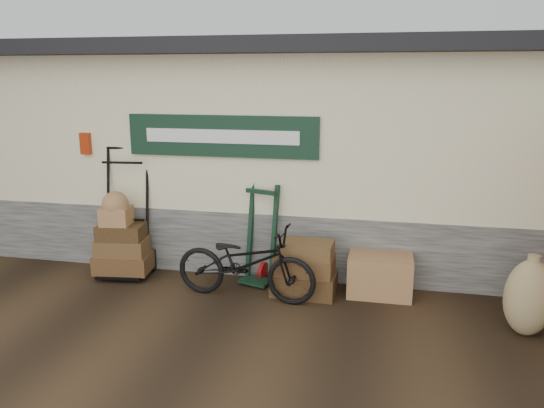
# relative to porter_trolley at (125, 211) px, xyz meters

# --- Properties ---
(ground) EXTENTS (80.00, 80.00, 0.00)m
(ground) POSITION_rel_porter_trolley_xyz_m (1.67, -0.80, -0.90)
(ground) COLOR black
(ground) RESTS_ON ground
(station_building) EXTENTS (14.40, 4.10, 3.20)m
(station_building) POSITION_rel_porter_trolley_xyz_m (1.67, 1.94, 0.71)
(station_building) COLOR #4C4C47
(station_building) RESTS_ON ground
(porter_trolley) EXTENTS (0.98, 0.78, 1.80)m
(porter_trolley) POSITION_rel_porter_trolley_xyz_m (0.00, 0.00, 0.00)
(porter_trolley) COLOR black
(porter_trolley) RESTS_ON ground
(green_barrow) EXTENTS (0.58, 0.53, 1.33)m
(green_barrow) POSITION_rel_porter_trolley_xyz_m (1.92, 0.05, -0.24)
(green_barrow) COLOR black
(green_barrow) RESTS_ON ground
(suitcase_stack) EXTENTS (0.82, 0.54, 0.71)m
(suitcase_stack) POSITION_rel_porter_trolley_xyz_m (2.57, -0.25, -0.54)
(suitcase_stack) COLOR #372511
(suitcase_stack) RESTS_ON ground
(wicker_hamper) EXTENTS (0.80, 0.52, 0.52)m
(wicker_hamper) POSITION_rel_porter_trolley_xyz_m (3.51, -0.08, -0.64)
(wicker_hamper) COLOR #8E5E38
(wicker_hamper) RESTS_ON ground
(bicycle) EXTENTS (0.78, 1.86, 1.05)m
(bicycle) POSITION_rel_porter_trolley_xyz_m (1.87, -0.55, -0.37)
(bicycle) COLOR black
(bicycle) RESTS_ON ground
(burlap_sack_left) EXTENTS (0.61, 0.55, 0.85)m
(burlap_sack_left) POSITION_rel_porter_trolley_xyz_m (5.08, -0.84, -0.47)
(burlap_sack_left) COLOR #90724D
(burlap_sack_left) RESTS_ON ground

